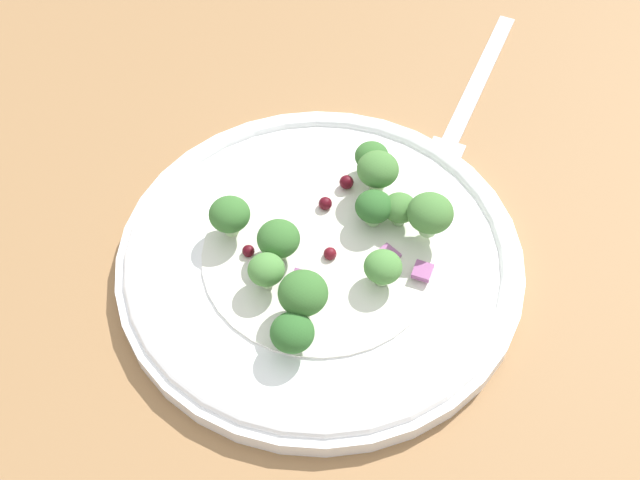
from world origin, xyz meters
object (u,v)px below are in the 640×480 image
broccoli_floret_0 (378,170)px  broccoli_floret_1 (231,209)px  plate (320,258)px  fork (469,100)px  broccoli_floret_2 (372,157)px

broccoli_floret_0 → broccoli_floret_1: size_ratio=1.05×
plate → broccoli_floret_1: 6.24cm
fork → broccoli_floret_2: bearing=-33.2°
broccoli_floret_0 → fork: (-11.01, 5.54, -3.36)cm
broccoli_floret_1 → fork: size_ratio=0.14×
broccoli_floret_2 → fork: broccoli_floret_2 is taller
fork → plate: bearing=-26.9°
plate → broccoli_floret_1: bearing=-100.2°
plate → fork: (-16.40, 8.31, -0.61)cm
broccoli_floret_0 → plate: bearing=-27.2°
broccoli_floret_1 → broccoli_floret_0: bearing=117.3°
plate → broccoli_floret_1: broccoli_floret_1 is taller
plate → fork: plate is taller
broccoli_floret_0 → broccoli_floret_2: size_ratio=1.20×
broccoli_floret_0 → broccoli_floret_2: bearing=-160.9°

